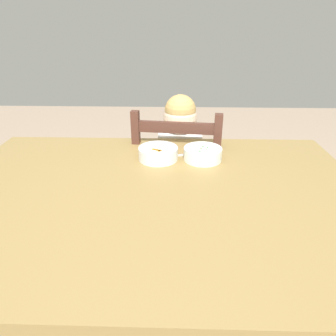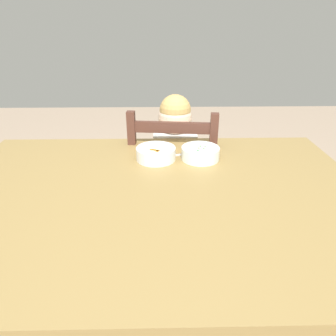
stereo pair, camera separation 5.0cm
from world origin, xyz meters
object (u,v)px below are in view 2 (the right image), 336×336
at_px(bowl_of_carrots, 156,153).
at_px(child_figure, 175,158).
at_px(dining_chair, 174,188).
at_px(spoon, 167,156).
at_px(bowl_of_peas, 200,153).
at_px(dining_table, 155,213).

bearing_deg(bowl_of_carrots, child_figure, 72.39).
relative_size(dining_chair, spoon, 6.58).
bearing_deg(spoon, bowl_of_peas, -10.26).
bearing_deg(bowl_of_carrots, spoon, 28.36).
relative_size(dining_table, dining_chair, 1.65).
bearing_deg(dining_chair, dining_table, -98.75).
distance_m(dining_chair, child_figure, 0.18).
bearing_deg(spoon, dining_chair, 81.54).
relative_size(child_figure, bowl_of_peas, 5.97).
bearing_deg(spoon, child_figure, 80.22).
bearing_deg(bowl_of_peas, dining_chair, 108.16).
xyz_separation_m(dining_chair, bowl_of_peas, (0.10, -0.30, 0.33)).
bearing_deg(dining_chair, bowl_of_carrots, -106.30).
xyz_separation_m(bowl_of_peas, spoon, (-0.14, 0.03, -0.02)).
bearing_deg(bowl_of_carrots, bowl_of_peas, 0.03).
xyz_separation_m(child_figure, bowl_of_peas, (0.09, -0.29, 0.15)).
distance_m(bowl_of_carrots, spoon, 0.06).
xyz_separation_m(bowl_of_peas, bowl_of_carrots, (-0.19, -0.00, 0.00)).
bearing_deg(bowl_of_carrots, dining_table, -90.09).
height_order(dining_table, bowl_of_carrots, bowl_of_carrots).
bearing_deg(bowl_of_peas, child_figure, 107.61).
xyz_separation_m(dining_chair, bowl_of_carrots, (-0.09, -0.30, 0.33)).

